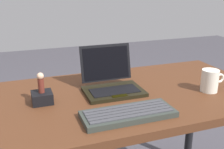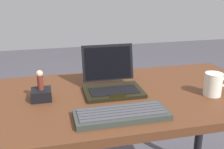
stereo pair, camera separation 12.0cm
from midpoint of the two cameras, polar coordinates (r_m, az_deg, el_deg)
The scene contains 6 objects.
desk at distance 1.24m, azimuth 3.30°, elevation -7.60°, with size 1.38×0.68×0.71m.
laptop_front at distance 1.23m, azimuth 2.66°, elevation -1.74°, with size 0.26×0.22×0.19m.
external_keyboard at distance 1.01m, azimuth 5.43°, elevation -8.33°, with size 0.35×0.14×0.03m.
figurine_stand at distance 1.17m, azimuth -11.65°, elevation -4.18°, with size 0.08×0.08×0.05m, color black.
figurine at distance 1.14m, azimuth -11.87°, elevation -1.05°, with size 0.03×0.03×0.08m.
coffee_mug at distance 1.28m, azimuth 22.91°, elevation -1.92°, with size 0.12×0.08×0.10m.
Camera 2 is at (-0.27, -1.08, 1.18)m, focal length 43.95 mm.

